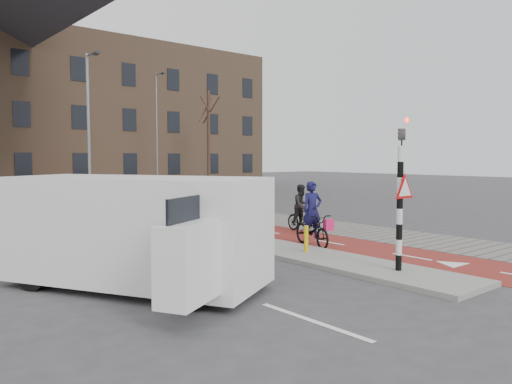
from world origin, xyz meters
TOP-DOWN VIEW (x-y plane):
  - ground at (0.00, 0.00)m, footprint 120.00×120.00m
  - bike_lane at (1.50, 10.00)m, footprint 2.50×60.00m
  - sidewalk at (4.30, 10.00)m, footprint 3.00×60.00m
  - curb_island at (-0.70, 4.00)m, footprint 1.80×16.00m
  - traffic_signal at (-0.60, -2.02)m, footprint 0.80×0.80m
  - bollard at (-0.63, 0.97)m, footprint 0.12×0.12m
  - cyclist_near at (0.57, 1.88)m, footprint 1.18×2.03m
  - cyclist_far at (2.41, 4.19)m, footprint 0.77×1.62m
  - van at (-5.79, 0.90)m, footprint 4.55×5.79m
  - tree_right at (11.09, 22.86)m, footprint 0.24×0.24m
  - streetlight_near at (-2.37, 12.09)m, footprint 0.12×0.12m
  - streetlight_right at (7.17, 23.73)m, footprint 0.12×0.12m

SIDE VIEW (x-z plane):
  - ground at x=0.00m, z-range 0.00..0.00m
  - bike_lane at x=1.50m, z-range 0.00..0.01m
  - sidewalk at x=4.30m, z-range 0.00..0.01m
  - curb_island at x=-0.70m, z-range 0.00..0.12m
  - bollard at x=-0.63m, z-range 0.12..0.85m
  - cyclist_near at x=0.57m, z-range -0.32..1.68m
  - cyclist_far at x=2.41m, z-range -0.14..1.60m
  - van at x=-5.79m, z-range 0.06..2.39m
  - traffic_signal at x=-0.60m, z-range 0.15..3.83m
  - streetlight_near at x=-2.37m, z-range 0.00..7.06m
  - tree_right at x=11.09m, z-range 0.00..7.77m
  - streetlight_right at x=7.17m, z-range 0.00..8.76m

